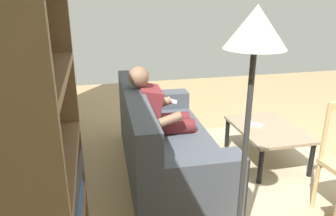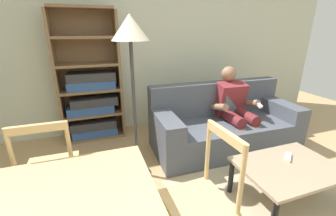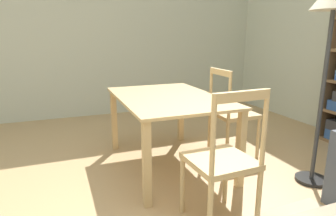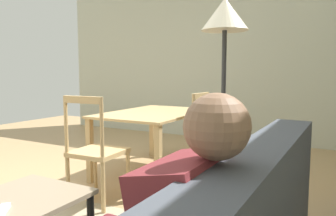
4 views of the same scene
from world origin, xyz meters
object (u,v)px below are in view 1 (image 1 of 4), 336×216
(coffee_table, at_px, (267,132))
(tv_remote, at_px, (255,124))
(couch, at_px, (162,143))
(floor_lamp, at_px, (254,55))
(person_lounging, at_px, (159,116))

(coffee_table, xyz_separation_m, tv_remote, (0.09, 0.10, 0.06))
(couch, distance_m, tv_remote, 1.07)
(coffee_table, xyz_separation_m, floor_lamp, (-1.24, 0.91, 1.10))
(floor_lamp, bearing_deg, coffee_table, -36.05)
(couch, height_order, tv_remote, couch)
(person_lounging, relative_size, floor_lamp, 0.64)
(person_lounging, distance_m, tv_remote, 1.08)
(couch, distance_m, coffee_table, 1.17)
(couch, height_order, floor_lamp, floor_lamp)
(coffee_table, distance_m, floor_lamp, 1.89)
(person_lounging, xyz_separation_m, coffee_table, (-0.20, -1.16, -0.21))
(coffee_table, distance_m, tv_remote, 0.15)
(tv_remote, relative_size, floor_lamp, 0.10)
(person_lounging, height_order, tv_remote, person_lounging)
(person_lounging, relative_size, coffee_table, 1.22)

